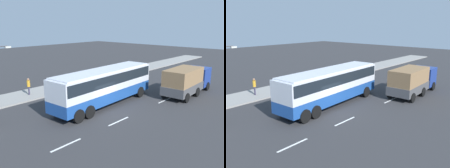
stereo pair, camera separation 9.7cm
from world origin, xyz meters
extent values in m
plane|color=#333335|center=(0.00, 0.00, 0.00)|extent=(120.00, 120.00, 0.00)
cube|color=gray|center=(0.00, 9.31, 0.07)|extent=(80.00, 4.00, 0.15)
cube|color=white|center=(-6.06, -2.47, 0.00)|extent=(2.40, 0.16, 0.01)
cube|color=white|center=(-0.86, -2.47, 0.00)|extent=(2.40, 0.16, 0.01)
cube|color=white|center=(6.32, -2.47, 0.00)|extent=(2.40, 0.16, 0.01)
cube|color=#1E4C9E|center=(1.38, 1.13, 1.05)|extent=(11.71, 3.14, 1.01)
cube|color=silver|center=(1.38, 1.13, 2.42)|extent=(11.71, 3.14, 1.72)
cube|color=black|center=(1.38, 1.13, 2.66)|extent=(11.48, 3.16, 0.95)
cube|color=black|center=(7.13, 1.41, 2.50)|extent=(0.23, 2.38, 1.38)
cube|color=silver|center=(1.38, 1.13, 3.34)|extent=(11.24, 2.97, 0.12)
cylinder|color=black|center=(5.52, 2.57, 0.55)|extent=(1.11, 0.35, 1.10)
cylinder|color=black|center=(5.64, 0.09, 0.55)|extent=(1.11, 0.35, 1.10)
cylinder|color=black|center=(-2.07, 2.21, 0.55)|extent=(1.11, 0.35, 1.10)
cylinder|color=black|center=(-1.95, -0.28, 0.55)|extent=(1.11, 0.35, 1.10)
cylinder|color=black|center=(-3.27, 2.15, 0.55)|extent=(1.11, 0.35, 1.10)
cylinder|color=black|center=(-3.15, -0.33, 0.55)|extent=(1.11, 0.35, 1.10)
cube|color=navy|center=(12.69, -2.98, 1.53)|extent=(2.23, 2.57, 2.09)
cube|color=#4C4C4F|center=(8.79, -3.12, 0.93)|extent=(5.35, 2.68, 0.90)
cube|color=olive|center=(8.79, -3.12, 2.17)|extent=(5.14, 2.57, 1.58)
cylinder|color=black|center=(12.82, -1.78, 0.48)|extent=(0.97, 0.31, 0.96)
cylinder|color=black|center=(12.91, -4.17, 0.48)|extent=(0.97, 0.31, 0.96)
cylinder|color=black|center=(9.72, -1.89, 0.48)|extent=(0.97, 0.31, 0.96)
cylinder|color=black|center=(9.81, -4.28, 0.48)|extent=(0.97, 0.31, 0.96)
cylinder|color=black|center=(7.02, -1.99, 0.48)|extent=(0.97, 0.31, 0.96)
cylinder|color=black|center=(7.11, -4.38, 0.48)|extent=(0.97, 0.31, 0.96)
cylinder|color=#38334C|center=(-1.86, 9.13, 0.59)|extent=(0.14, 0.14, 0.88)
cylinder|color=#38334C|center=(-1.93, 8.99, 0.59)|extent=(0.14, 0.14, 0.88)
cylinder|color=gold|center=(-1.89, 9.06, 1.36)|extent=(0.32, 0.32, 0.66)
sphere|color=#9E7051|center=(-1.89, 9.06, 1.82)|extent=(0.24, 0.24, 0.24)
cube|color=silver|center=(-4.27, 7.88, 5.42)|extent=(0.50, 0.24, 0.16)
camera|label=1|loc=(-14.76, -14.08, 7.58)|focal=39.38mm
camera|label=2|loc=(-14.83, -14.01, 7.58)|focal=39.38mm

